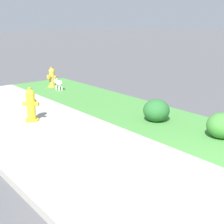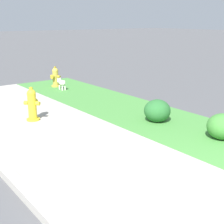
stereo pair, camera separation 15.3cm
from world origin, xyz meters
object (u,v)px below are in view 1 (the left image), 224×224
small_white_dog (58,83)px  shrub_bush_near_lamp (222,126)px  fire_hydrant_far_end (52,78)px  shrub_bush_far_verge (156,110)px  fire_hydrant_across_street (31,105)px

small_white_dog → shrub_bush_near_lamp: (5.72, 0.29, 0.02)m
fire_hydrant_far_end → shrub_bush_near_lamp: size_ratio=1.18×
small_white_dog → shrub_bush_far_verge: (4.22, 0.07, 0.02)m
fire_hydrant_far_end → shrub_bush_far_verge: bearing=156.7°
small_white_dog → shrub_bush_far_verge: bearing=-179.1°
shrub_bush_far_verge → fire_hydrant_across_street: bearing=-129.3°
fire_hydrant_across_street → fire_hydrant_far_end: size_ratio=1.12×
fire_hydrant_across_street → shrub_bush_near_lamp: bearing=-4.3°
fire_hydrant_across_street → fire_hydrant_far_end: fire_hydrant_across_street is taller
shrub_bush_near_lamp → shrub_bush_far_verge: bearing=-171.8°
fire_hydrant_far_end → small_white_dog: fire_hydrant_far_end is taller
small_white_dog → shrub_bush_near_lamp: 5.73m
fire_hydrant_across_street → fire_hydrant_far_end: bearing=103.8°
fire_hydrant_across_street → small_white_dog: 3.23m
small_white_dog → fire_hydrant_far_end: bearing=-7.7°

